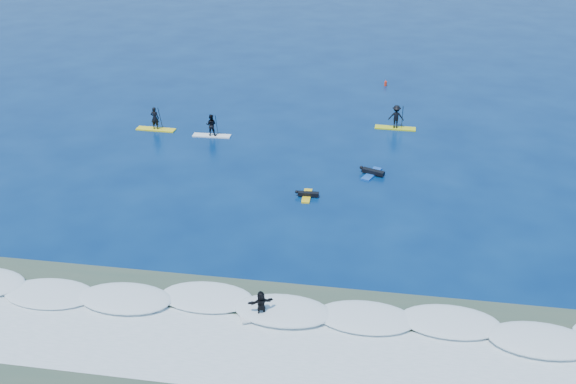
% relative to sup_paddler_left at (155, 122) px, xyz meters
% --- Properties ---
extents(ground, '(160.00, 160.00, 0.00)m').
position_rel_sup_paddler_left_xyz_m(ground, '(13.42, -12.48, -0.72)').
color(ground, '#041E4D').
rests_on(ground, ground).
extents(shallow_water, '(90.00, 13.00, 0.01)m').
position_rel_sup_paddler_left_xyz_m(shallow_water, '(13.42, -26.48, -0.71)').
color(shallow_water, '#374B3B').
rests_on(shallow_water, ground).
extents(breaking_wave, '(40.00, 6.00, 0.30)m').
position_rel_sup_paddler_left_xyz_m(breaking_wave, '(13.42, -22.48, -0.72)').
color(breaking_wave, white).
rests_on(breaking_wave, ground).
extents(whitewater, '(34.00, 5.00, 0.02)m').
position_rel_sup_paddler_left_xyz_m(whitewater, '(13.42, -25.48, -0.72)').
color(whitewater, silver).
rests_on(whitewater, ground).
extents(sup_paddler_left, '(3.31, 0.95, 2.30)m').
position_rel_sup_paddler_left_xyz_m(sup_paddler_left, '(0.00, 0.00, 0.00)').
color(sup_paddler_left, yellow).
rests_on(sup_paddler_left, ground).
extents(sup_paddler_center, '(3.10, 0.86, 2.16)m').
position_rel_sup_paddler_left_xyz_m(sup_paddler_center, '(4.95, -0.65, 0.09)').
color(sup_paddler_center, white).
rests_on(sup_paddler_center, ground).
extents(sup_paddler_right, '(3.40, 0.95, 2.37)m').
position_rel_sup_paddler_left_xyz_m(sup_paddler_right, '(19.64, 3.37, 0.20)').
color(sup_paddler_right, yellow).
rests_on(sup_paddler_right, ground).
extents(prone_paddler_near, '(1.59, 2.01, 0.42)m').
position_rel_sup_paddler_left_xyz_m(prone_paddler_near, '(13.96, -10.00, -0.58)').
color(prone_paddler_near, yellow).
rests_on(prone_paddler_near, ground).
extents(prone_paddler_far, '(1.82, 2.42, 0.49)m').
position_rel_sup_paddler_left_xyz_m(prone_paddler_far, '(18.06, -5.89, -0.55)').
color(prone_paddler_far, '#174CAD').
rests_on(prone_paddler_far, ground).
extents(wave_surfer, '(2.07, 1.36, 1.47)m').
position_rel_sup_paddler_left_xyz_m(wave_surfer, '(13.45, -23.14, 0.11)').
color(wave_surfer, white).
rests_on(wave_surfer, breaking_wave).
extents(marker_buoy, '(0.27, 0.27, 0.64)m').
position_rel_sup_paddler_left_xyz_m(marker_buoy, '(18.58, 14.98, -0.44)').
color(marker_buoy, red).
rests_on(marker_buoy, ground).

